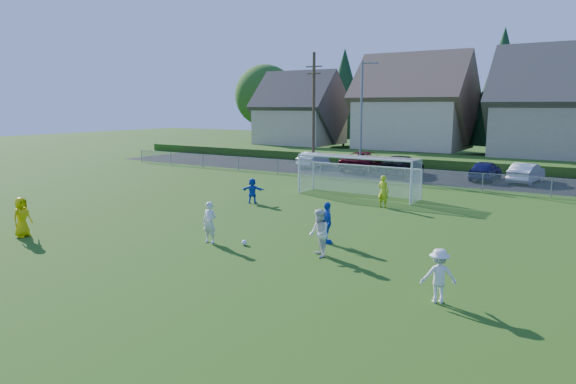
# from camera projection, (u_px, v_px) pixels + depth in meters

# --- Properties ---
(ground) EXTENTS (160.00, 160.00, 0.00)m
(ground) POSITION_uv_depth(u_px,v_px,m) (166.00, 263.00, 18.16)
(ground) COLOR #193D0C
(ground) RESTS_ON ground
(asphalt_lot) EXTENTS (60.00, 60.00, 0.00)m
(asphalt_lot) POSITION_uv_depth(u_px,v_px,m) (419.00, 175.00, 41.00)
(asphalt_lot) COLOR black
(asphalt_lot) RESTS_ON ground
(grass_embankment) EXTENTS (70.00, 6.00, 0.80)m
(grass_embankment) POSITION_uv_depth(u_px,v_px,m) (446.00, 161.00, 47.16)
(grass_embankment) COLOR #1E420F
(grass_embankment) RESTS_ON ground
(soccer_ball) EXTENTS (0.22, 0.22, 0.22)m
(soccer_ball) POSITION_uv_depth(u_px,v_px,m) (244.00, 243.00, 20.41)
(soccer_ball) COLOR white
(soccer_ball) RESTS_ON ground
(referee) EXTENTS (0.67, 0.91, 1.70)m
(referee) POSITION_uv_depth(u_px,v_px,m) (22.00, 217.00, 21.60)
(referee) COLOR #E7C604
(referee) RESTS_ON ground
(player_white_a) EXTENTS (0.65, 0.45, 1.69)m
(player_white_a) POSITION_uv_depth(u_px,v_px,m) (210.00, 222.00, 20.64)
(player_white_a) COLOR silver
(player_white_a) RESTS_ON ground
(player_white_b) EXTENTS (1.08, 1.09, 1.77)m
(player_white_b) POSITION_uv_depth(u_px,v_px,m) (319.00, 233.00, 18.75)
(player_white_b) COLOR silver
(player_white_b) RESTS_ON ground
(player_white_c) EXTENTS (1.17, 1.00, 1.56)m
(player_white_c) POSITION_uv_depth(u_px,v_px,m) (439.00, 276.00, 14.39)
(player_white_c) COLOR silver
(player_white_c) RESTS_ON ground
(player_blue_a) EXTENTS (0.94, 1.03, 1.69)m
(player_blue_a) POSITION_uv_depth(u_px,v_px,m) (327.00, 223.00, 20.60)
(player_blue_a) COLOR blue
(player_blue_a) RESTS_ON ground
(player_blue_b) EXTENTS (1.39, 0.92, 1.44)m
(player_blue_b) POSITION_uv_depth(u_px,v_px,m) (252.00, 191.00, 29.08)
(player_blue_b) COLOR blue
(player_blue_b) RESTS_ON ground
(goalkeeper) EXTENTS (0.72, 0.54, 1.79)m
(goalkeeper) POSITION_uv_depth(u_px,v_px,m) (383.00, 191.00, 27.83)
(goalkeeper) COLOR #B7D018
(goalkeeper) RESTS_ON ground
(car_b) EXTENTS (1.76, 4.22, 1.36)m
(car_b) POSITION_uv_depth(u_px,v_px,m) (313.00, 160.00, 46.16)
(car_b) COLOR white
(car_b) RESTS_ON ground
(car_c) EXTENTS (3.01, 6.05, 1.65)m
(car_c) POSITION_uv_depth(u_px,v_px,m) (365.00, 161.00, 43.55)
(car_c) COLOR #4F0911
(car_c) RESTS_ON ground
(car_d) EXTENTS (2.35, 5.47, 1.57)m
(car_d) POSITION_uv_depth(u_px,v_px,m) (401.00, 165.00, 40.71)
(car_d) COLOR black
(car_d) RESTS_ON ground
(car_e) EXTENTS (1.79, 4.34, 1.47)m
(car_e) POSITION_uv_depth(u_px,v_px,m) (485.00, 170.00, 38.01)
(car_e) COLOR #15174B
(car_e) RESTS_ON ground
(car_f) EXTENTS (2.05, 4.47, 1.42)m
(car_f) POSITION_uv_depth(u_px,v_px,m) (526.00, 173.00, 36.83)
(car_f) COLOR silver
(car_f) RESTS_ON ground
(soccer_goal) EXTENTS (7.42, 1.90, 2.50)m
(soccer_goal) POSITION_uv_depth(u_px,v_px,m) (359.00, 170.00, 31.22)
(soccer_goal) COLOR white
(soccer_goal) RESTS_ON ground
(chainlink_fence) EXTENTS (52.06, 0.06, 1.20)m
(chainlink_fence) POSITION_uv_depth(u_px,v_px,m) (394.00, 175.00, 36.33)
(chainlink_fence) COLOR gray
(chainlink_fence) RESTS_ON ground
(streetlight) EXTENTS (1.38, 0.18, 9.00)m
(streetlight) POSITION_uv_depth(u_px,v_px,m) (362.00, 114.00, 41.31)
(streetlight) COLOR slate
(streetlight) RESTS_ON ground
(utility_pole) EXTENTS (1.60, 0.26, 10.00)m
(utility_pole) POSITION_uv_depth(u_px,v_px,m) (314.00, 109.00, 44.78)
(utility_pole) COLOR #473321
(utility_pole) RESTS_ON ground
(houses_row) EXTENTS (53.90, 11.45, 13.27)m
(houses_row) POSITION_uv_depth(u_px,v_px,m) (491.00, 87.00, 51.15)
(houses_row) COLOR tan
(houses_row) RESTS_ON ground
(tree_row) EXTENTS (65.98, 12.36, 13.80)m
(tree_row) POSITION_uv_depth(u_px,v_px,m) (493.00, 92.00, 56.93)
(tree_row) COLOR #382616
(tree_row) RESTS_ON ground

